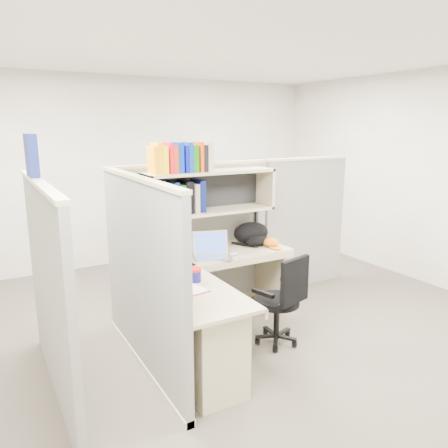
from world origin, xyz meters
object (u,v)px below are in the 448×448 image
desk (212,320)px  laptop (213,245)px  backpack (254,234)px  task_chair (280,314)px  snack_canister (195,275)px

desk → laptop: size_ratio=4.92×
backpack → task_chair: 1.06m
backpack → snack_canister: size_ratio=3.54×
snack_canister → desk: bearing=-68.2°
laptop → desk: bearing=-101.1°
desk → backpack: (1.01, 0.91, 0.41)m
laptop → snack_canister: laptop is taller
backpack → task_chair: (-0.27, -0.87, -0.54)m
laptop → backpack: (0.63, 0.22, -0.01)m
desk → snack_canister: bearing=111.8°
task_chair → backpack: bearing=72.6°
desk → task_chair: (0.73, 0.04, -0.13)m
laptop → task_chair: bearing=-43.6°
laptop → task_chair: (0.36, -0.65, -0.55)m
backpack → task_chair: size_ratio=0.47×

